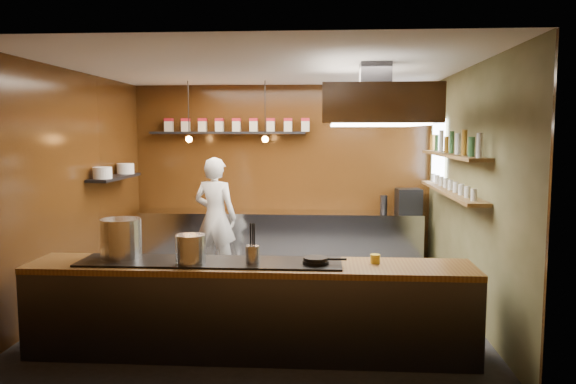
# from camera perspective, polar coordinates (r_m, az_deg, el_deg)

# --- Properties ---
(floor) EXTENTS (5.00, 5.00, 0.00)m
(floor) POSITION_cam_1_polar(r_m,az_deg,el_deg) (7.36, -2.13, -11.36)
(floor) COLOR black
(floor) RESTS_ON ground
(back_wall) EXTENTS (5.00, 0.00, 5.00)m
(back_wall) POSITION_cam_1_polar(r_m,az_deg,el_deg) (9.54, -0.61, 1.83)
(back_wall) COLOR #321909
(back_wall) RESTS_ON ground
(left_wall) EXTENTS (0.00, 5.00, 5.00)m
(left_wall) POSITION_cam_1_polar(r_m,az_deg,el_deg) (7.73, -20.93, 0.43)
(left_wall) COLOR #321909
(left_wall) RESTS_ON ground
(right_wall) EXTENTS (0.00, 5.00, 5.00)m
(right_wall) POSITION_cam_1_polar(r_m,az_deg,el_deg) (7.24, 17.91, 0.18)
(right_wall) COLOR #484829
(right_wall) RESTS_ON ground
(ceiling) EXTENTS (5.00, 5.00, 0.00)m
(ceiling) POSITION_cam_1_polar(r_m,az_deg,el_deg) (7.07, -2.23, 12.51)
(ceiling) COLOR silver
(ceiling) RESTS_ON back_wall
(window_pane) EXTENTS (0.00, 1.00, 1.00)m
(window_pane) POSITION_cam_1_polar(r_m,az_deg,el_deg) (8.86, 15.01, 3.89)
(window_pane) COLOR white
(window_pane) RESTS_ON right_wall
(prep_counter) EXTENTS (4.60, 0.65, 0.90)m
(prep_counter) POSITION_cam_1_polar(r_m,az_deg,el_deg) (9.35, -0.76, -4.75)
(prep_counter) COLOR silver
(prep_counter) RESTS_ON floor
(pass_counter) EXTENTS (4.40, 0.72, 0.94)m
(pass_counter) POSITION_cam_1_polar(r_m,az_deg,el_deg) (5.71, -3.89, -11.69)
(pass_counter) COLOR #38383D
(pass_counter) RESTS_ON floor
(tin_shelf) EXTENTS (2.60, 0.26, 0.04)m
(tin_shelf) POSITION_cam_1_polar(r_m,az_deg,el_deg) (9.49, -6.14, 6.00)
(tin_shelf) COLOR black
(tin_shelf) RESTS_ON back_wall
(plate_shelf) EXTENTS (0.30, 1.40, 0.04)m
(plate_shelf) POSITION_cam_1_polar(r_m,az_deg,el_deg) (8.58, -17.19, 1.42)
(plate_shelf) COLOR black
(plate_shelf) RESTS_ON left_wall
(bottle_shelf_upper) EXTENTS (0.26, 2.80, 0.04)m
(bottle_shelf_upper) POSITION_cam_1_polar(r_m,az_deg,el_deg) (7.47, 16.26, 3.63)
(bottle_shelf_upper) COLOR brown
(bottle_shelf_upper) RESTS_ON right_wall
(bottle_shelf_lower) EXTENTS (0.26, 2.80, 0.04)m
(bottle_shelf_lower) POSITION_cam_1_polar(r_m,az_deg,el_deg) (7.50, 16.15, 0.05)
(bottle_shelf_lower) COLOR brown
(bottle_shelf_lower) RESTS_ON right_wall
(extractor_hood) EXTENTS (1.20, 2.00, 0.72)m
(extractor_hood) POSITION_cam_1_polar(r_m,az_deg,el_deg) (6.62, 8.81, 8.59)
(extractor_hood) COLOR #38383D
(extractor_hood) RESTS_ON ceiling
(pendant_left) EXTENTS (0.10, 0.10, 0.95)m
(pendant_left) POSITION_cam_1_polar(r_m,az_deg,el_deg) (8.95, -10.04, 5.63)
(pendant_left) COLOR black
(pendant_left) RESTS_ON ceiling
(pendant_right) EXTENTS (0.10, 0.10, 0.95)m
(pendant_right) POSITION_cam_1_polar(r_m,az_deg,el_deg) (8.74, -2.34, 5.71)
(pendant_right) COLOR black
(pendant_right) RESTS_ON ceiling
(storage_tins) EXTENTS (2.43, 0.13, 0.22)m
(storage_tins) POSITION_cam_1_polar(r_m,az_deg,el_deg) (9.47, -5.24, 6.81)
(storage_tins) COLOR beige
(storage_tins) RESTS_ON tin_shelf
(plate_stacks) EXTENTS (0.26, 1.16, 0.16)m
(plate_stacks) POSITION_cam_1_polar(r_m,az_deg,el_deg) (8.58, -17.21, 2.08)
(plate_stacks) COLOR white
(plate_stacks) RESTS_ON plate_shelf
(bottles) EXTENTS (0.06, 2.66, 0.24)m
(bottles) POSITION_cam_1_polar(r_m,az_deg,el_deg) (7.46, 16.29, 4.71)
(bottles) COLOR silver
(bottles) RESTS_ON bottle_shelf_upper
(wine_glasses) EXTENTS (0.07, 2.37, 0.13)m
(wine_glasses) POSITION_cam_1_polar(r_m,az_deg,el_deg) (7.49, 16.17, 0.69)
(wine_glasses) COLOR silver
(wine_glasses) RESTS_ON bottle_shelf_lower
(stockpot_large) EXTENTS (0.53, 0.53, 0.40)m
(stockpot_large) POSITION_cam_1_polar(r_m,az_deg,el_deg) (5.96, -16.60, -4.51)
(stockpot_large) COLOR silver
(stockpot_large) RESTS_ON pass_counter
(stockpot_small) EXTENTS (0.30, 0.30, 0.28)m
(stockpot_small) POSITION_cam_1_polar(r_m,az_deg,el_deg) (5.57, -9.85, -5.70)
(stockpot_small) COLOR #B3B5BA
(stockpot_small) RESTS_ON pass_counter
(utensil_crock) EXTENTS (0.17, 0.17, 0.17)m
(utensil_crock) POSITION_cam_1_polar(r_m,az_deg,el_deg) (5.49, -3.62, -6.36)
(utensil_crock) COLOR #BBBDC2
(utensil_crock) RESTS_ON pass_counter
(frying_pan) EXTENTS (0.43, 0.26, 0.06)m
(frying_pan) POSITION_cam_1_polar(r_m,az_deg,el_deg) (5.48, 2.88, -6.97)
(frying_pan) COLOR black
(frying_pan) RESTS_ON pass_counter
(butter_jar) EXTENTS (0.11, 0.11, 0.09)m
(butter_jar) POSITION_cam_1_polar(r_m,az_deg,el_deg) (5.64, 8.85, -6.72)
(butter_jar) COLOR gold
(butter_jar) RESTS_ON pass_counter
(espresso_machine) EXTENTS (0.42, 0.40, 0.39)m
(espresso_machine) POSITION_cam_1_polar(r_m,az_deg,el_deg) (9.40, 12.14, -0.85)
(espresso_machine) COLOR black
(espresso_machine) RESTS_ON prep_counter
(chef) EXTENTS (0.76, 0.59, 1.84)m
(chef) POSITION_cam_1_polar(r_m,az_deg,el_deg) (8.60, -7.39, -2.59)
(chef) COLOR white
(chef) RESTS_ON floor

